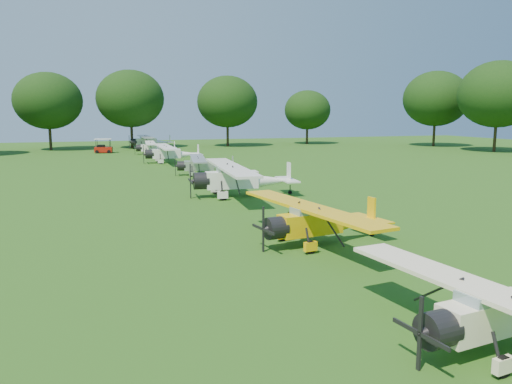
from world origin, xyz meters
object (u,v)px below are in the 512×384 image
at_px(aircraft_1, 499,308).
at_px(aircraft_2, 319,219).
at_px(aircraft_6, 154,147).
at_px(golf_cart, 103,148).
at_px(aircraft_4, 204,164).
at_px(aircraft_3, 240,177).
at_px(aircraft_7, 149,141).
at_px(aircraft_5, 171,152).

relative_size(aircraft_1, aircraft_2, 0.91).
distance_m(aircraft_1, aircraft_6, 62.74).
bearing_deg(aircraft_2, aircraft_1, -99.39).
bearing_deg(golf_cart, aircraft_4, -64.90).
height_order(aircraft_3, golf_cart, aircraft_3).
distance_m(aircraft_1, aircraft_2, 10.66).
distance_m(aircraft_6, aircraft_7, 12.06).
distance_m(aircraft_2, aircraft_4, 26.44).
relative_size(aircraft_4, aircraft_6, 0.98).
bearing_deg(aircraft_4, aircraft_7, 100.46).
xyz_separation_m(aircraft_4, aircraft_7, (-0.93, 37.68, 0.23)).
bearing_deg(aircraft_6, aircraft_4, -82.17).
xyz_separation_m(aircraft_2, aircraft_6, (-1.14, 52.08, -0.06)).
bearing_deg(aircraft_1, golf_cart, 89.23).
bearing_deg(aircraft_1, aircraft_4, 81.72).
xyz_separation_m(aircraft_5, aircraft_6, (-0.39, 12.78, -0.18)).
distance_m(aircraft_2, aircraft_6, 52.09).
xyz_separation_m(aircraft_3, aircraft_4, (0.17, 12.76, -0.33)).
xyz_separation_m(aircraft_2, aircraft_7, (-0.50, 64.12, 0.15)).
xyz_separation_m(aircraft_4, aircraft_6, (-1.57, 25.64, 0.02)).
xyz_separation_m(aircraft_1, aircraft_2, (0.08, 10.66, 0.11)).
bearing_deg(aircraft_5, golf_cart, 113.36).
bearing_deg(golf_cart, aircraft_3, -69.58).
bearing_deg(aircraft_2, aircraft_6, 82.28).
bearing_deg(aircraft_7, aircraft_2, -90.80).
xyz_separation_m(aircraft_3, golf_cart, (-8.29, 43.14, -0.70)).
height_order(aircraft_7, golf_cart, aircraft_7).
height_order(aircraft_4, aircraft_6, aircraft_6).
distance_m(aircraft_2, aircraft_5, 39.31).
distance_m(aircraft_3, aircraft_6, 38.43).
distance_m(aircraft_4, aircraft_7, 37.69).
bearing_deg(golf_cart, aircraft_1, -73.74).
bearing_deg(aircraft_6, aircraft_2, -84.43).
height_order(aircraft_5, golf_cart, aircraft_5).
height_order(aircraft_3, aircraft_4, aircraft_3).
height_order(aircraft_3, aircraft_6, aircraft_3).
xyz_separation_m(aircraft_1, aircraft_6, (-1.06, 62.73, 0.04)).
distance_m(aircraft_4, aircraft_6, 25.69).
relative_size(aircraft_1, aircraft_3, 0.75).
distance_m(aircraft_3, aircraft_5, 25.65).
distance_m(aircraft_6, golf_cart, 8.37).
height_order(aircraft_4, aircraft_7, aircraft_7).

